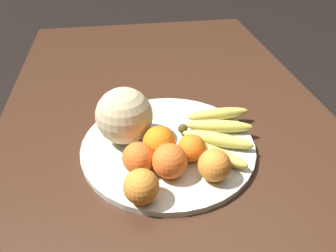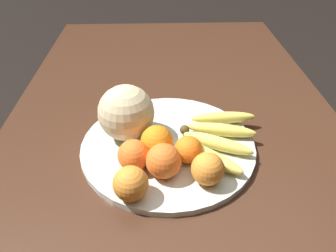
% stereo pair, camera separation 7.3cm
% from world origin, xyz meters
% --- Properties ---
extents(kitchen_table, '(1.61, 0.89, 0.70)m').
position_xyz_m(kitchen_table, '(0.00, 0.00, 0.62)').
color(kitchen_table, '#3D2316').
rests_on(kitchen_table, ground_plane).
extents(fruit_bowl, '(0.40, 0.40, 0.01)m').
position_xyz_m(fruit_bowl, '(-0.07, 0.02, 0.71)').
color(fruit_bowl, beige).
rests_on(fruit_bowl, kitchen_table).
extents(melon, '(0.13, 0.13, 0.13)m').
position_xyz_m(melon, '(-0.03, 0.11, 0.78)').
color(melon, beige).
rests_on(melon, fruit_bowl).
extents(banana_bunch, '(0.23, 0.20, 0.03)m').
position_xyz_m(banana_bunch, '(-0.07, -0.09, 0.73)').
color(banana_bunch, '#473819').
rests_on(banana_bunch, fruit_bowl).
extents(orange_front_left, '(0.07, 0.07, 0.07)m').
position_xyz_m(orange_front_left, '(-0.19, -0.05, 0.75)').
color(orange_front_left, orange).
rests_on(orange_front_left, fruit_bowl).
extents(orange_front_right, '(0.07, 0.07, 0.07)m').
position_xyz_m(orange_front_right, '(-0.17, 0.03, 0.75)').
color(orange_front_right, orange).
rests_on(orange_front_right, fruit_bowl).
extents(orange_mid_center, '(0.06, 0.06, 0.06)m').
position_xyz_m(orange_mid_center, '(-0.13, -0.02, 0.75)').
color(orange_mid_center, orange).
rests_on(orange_mid_center, fruit_bowl).
extents(orange_back_left, '(0.07, 0.07, 0.07)m').
position_xyz_m(orange_back_left, '(-0.14, 0.09, 0.75)').
color(orange_back_left, orange).
rests_on(orange_back_left, fruit_bowl).
extents(orange_back_right, '(0.07, 0.07, 0.07)m').
position_xyz_m(orange_back_right, '(-0.22, 0.10, 0.75)').
color(orange_back_right, orange).
rests_on(orange_back_right, fruit_bowl).
extents(orange_top_small, '(0.07, 0.07, 0.07)m').
position_xyz_m(orange_top_small, '(-0.10, 0.05, 0.75)').
color(orange_top_small, orange).
rests_on(orange_top_small, fruit_bowl).
extents(produce_tag, '(0.09, 0.06, 0.00)m').
position_xyz_m(produce_tag, '(-0.13, 0.01, 0.72)').
color(produce_tag, white).
rests_on(produce_tag, fruit_bowl).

